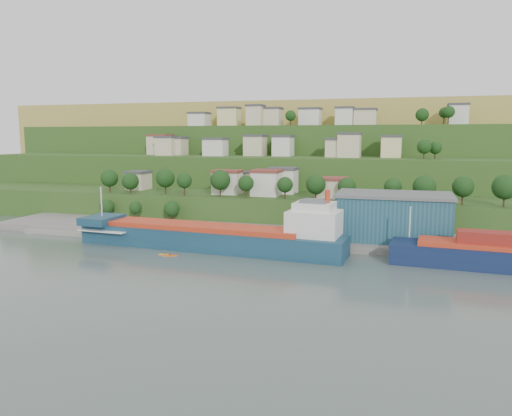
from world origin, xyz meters
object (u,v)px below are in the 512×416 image
at_px(warehouse, 393,216).
at_px(kayak_orange, 170,255).
at_px(caravan, 91,225).
at_px(cargo_ship_near, 217,238).

bearing_deg(warehouse, kayak_orange, -152.34).
height_order(warehouse, kayak_orange, warehouse).
distance_m(warehouse, caravan, 92.59).
relative_size(warehouse, kayak_orange, 8.81).
xyz_separation_m(caravan, kayak_orange, (38.17, -21.20, -2.22)).
relative_size(cargo_ship_near, caravan, 13.69).
bearing_deg(caravan, kayak_orange, -24.75).
relative_size(caravan, kayak_orange, 1.56).
height_order(cargo_ship_near, caravan, cargo_ship_near).
bearing_deg(kayak_orange, caravan, 126.57).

